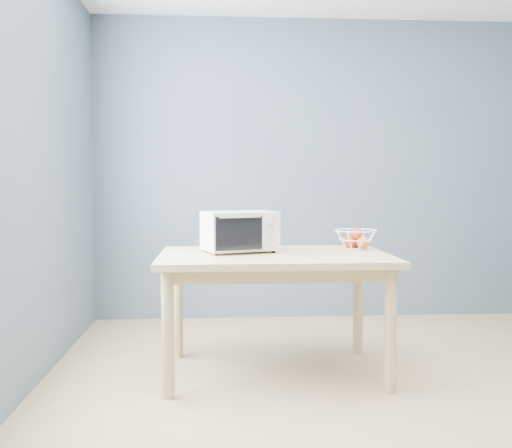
{
  "coord_description": "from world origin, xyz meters",
  "views": [
    {
      "loc": [
        -0.94,
        -2.71,
        1.18
      ],
      "look_at": [
        -0.7,
        0.79,
        0.93
      ],
      "focal_mm": 40.0,
      "sensor_mm": 36.0,
      "label": 1
    }
  ],
  "objects": [
    {
      "name": "dining_table",
      "position": [
        -0.59,
        0.75,
        0.65
      ],
      "size": [
        1.4,
        0.9,
        0.75
      ],
      "color": "tan",
      "rests_on": "ground"
    },
    {
      "name": "room",
      "position": [
        0.0,
        0.0,
        1.3
      ],
      "size": [
        4.01,
        4.51,
        2.61
      ],
      "color": "tan",
      "rests_on": "ground"
    },
    {
      "name": "fruit_basket",
      "position": [
        -0.04,
        0.94,
        0.82
      ],
      "size": [
        0.32,
        0.32,
        0.14
      ],
      "rotation": [
        0.0,
        0.0,
        0.16
      ],
      "color": "white",
      "rests_on": "dining_table"
    },
    {
      "name": "toaster_oven",
      "position": [
        -0.82,
        0.83,
        0.88
      ],
      "size": [
        0.5,
        0.43,
        0.26
      ],
      "rotation": [
        0.0,
        0.0,
        0.31
      ],
      "color": "silver",
      "rests_on": "dining_table"
    }
  ]
}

